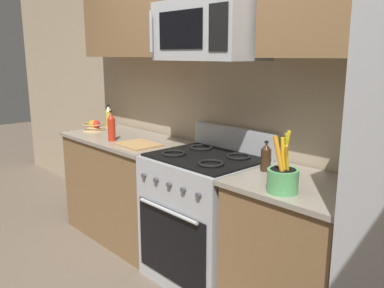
{
  "coord_description": "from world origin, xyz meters",
  "views": [
    {
      "loc": [
        1.91,
        -1.28,
        1.61
      ],
      "look_at": [
        -0.0,
        0.5,
        1.03
      ],
      "focal_mm": 37.57,
      "sensor_mm": 36.0,
      "label": 1
    }
  ],
  "objects": [
    {
      "name": "upper_cabinets_left",
      "position": [
        -1.0,
        0.79,
        1.95
      ],
      "size": [
        1.2,
        0.34,
        0.71
      ],
      "color": "olive"
    },
    {
      "name": "bottle_oil",
      "position": [
        -1.5,
        0.78,
        1.01
      ],
      "size": [
        0.06,
        0.06,
        0.23
      ],
      "color": "gold",
      "rests_on": "counter_left"
    },
    {
      "name": "fruit_basket",
      "position": [
        -1.45,
        0.57,
        0.95
      ],
      "size": [
        0.2,
        0.2,
        0.1
      ],
      "color": "tan",
      "rests_on": "counter_left"
    },
    {
      "name": "wall_back",
      "position": [
        0.0,
        1.01,
        1.3
      ],
      "size": [
        8.0,
        0.1,
        2.6
      ],
      "primitive_type": "cube",
      "color": "tan",
      "rests_on": "ground"
    },
    {
      "name": "microwave",
      "position": [
        -0.0,
        0.65,
        1.76
      ],
      "size": [
        0.74,
        0.44,
        0.38
      ],
      "color": "#B2B5BA"
    },
    {
      "name": "cutting_board",
      "position": [
        -0.64,
        0.51,
        0.92
      ],
      "size": [
        0.33,
        0.26,
        0.02
      ],
      "primitive_type": "cube",
      "rotation": [
        0.0,
        0.0,
        -0.01
      ],
      "color": "tan",
      "rests_on": "counter_left"
    },
    {
      "name": "counter_right",
      "position": [
        0.76,
        0.62,
        0.46
      ],
      "size": [
        0.74,
        0.64,
        0.91
      ],
      "color": "olive",
      "rests_on": "ground"
    },
    {
      "name": "counter_left",
      "position": [
        -1.0,
        0.62,
        0.46
      ],
      "size": [
        1.21,
        0.64,
        0.91
      ],
      "color": "olive",
      "rests_on": "ground"
    },
    {
      "name": "range_oven",
      "position": [
        -0.0,
        0.63,
        0.47
      ],
      "size": [
        0.76,
        0.68,
        1.09
      ],
      "color": "#B2B5BA",
      "rests_on": "ground"
    },
    {
      "name": "bottle_hot_sauce",
      "position": [
        -0.94,
        0.46,
        1.03
      ],
      "size": [
        0.06,
        0.06,
        0.25
      ],
      "color": "red",
      "rests_on": "counter_left"
    },
    {
      "name": "bottle_soy",
      "position": [
        0.47,
        0.68,
        1.0
      ],
      "size": [
        0.06,
        0.06,
        0.19
      ],
      "color": "#382314",
      "rests_on": "counter_right"
    },
    {
      "name": "utensil_crock",
      "position": [
        0.77,
        0.42,
        0.98
      ],
      "size": [
        0.16,
        0.16,
        0.32
      ],
      "color": "#59AD66",
      "rests_on": "counter_right"
    }
  ]
}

